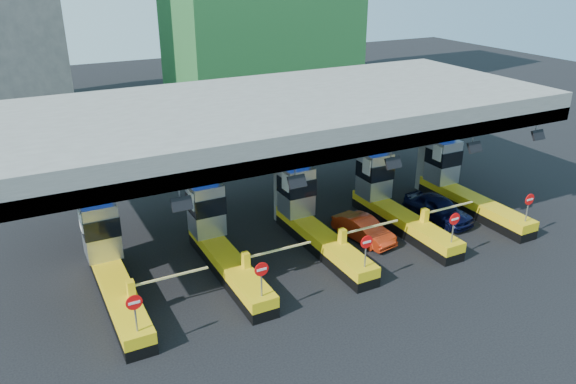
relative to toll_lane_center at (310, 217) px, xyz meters
name	(u,v)px	position (x,y,z in m)	size (l,w,h in m)	color
ground	(313,243)	(0.00, -0.28, -1.40)	(120.00, 120.00, 0.00)	black
toll_canopy	(287,114)	(0.00, 2.59, 4.74)	(28.00, 12.09, 7.00)	slate
toll_lane_far_left	(110,262)	(-10.00, 0.00, 0.00)	(4.43, 8.00, 4.16)	black
toll_lane_left	(218,237)	(-5.00, 0.00, 0.00)	(4.43, 8.00, 4.16)	black
toll_lane_center	(310,217)	(0.00, 0.00, 0.00)	(4.43, 8.00, 4.16)	black
toll_lane_right	(390,199)	(5.00, 0.00, 0.00)	(4.43, 8.00, 4.16)	black
toll_lane_far_right	(459,183)	(10.00, 0.00, 0.00)	(4.43, 8.00, 4.16)	black
van	(438,208)	(7.57, -1.07, -0.69)	(1.68, 4.17, 1.42)	black
red_car	(364,229)	(2.53, -1.14, -0.79)	(1.28, 3.68, 1.21)	red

